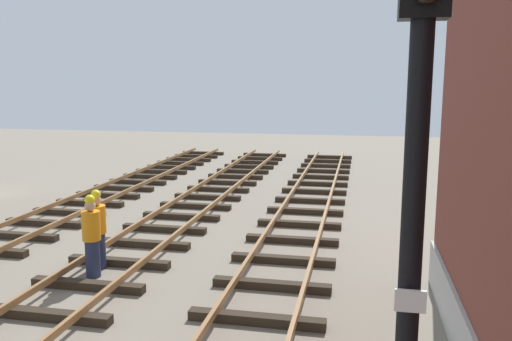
% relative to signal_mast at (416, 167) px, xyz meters
% --- Properties ---
extents(signal_mast, '(0.36, 0.40, 5.84)m').
position_rel_signal_mast_xyz_m(signal_mast, '(0.00, 0.00, 0.00)').
color(signal_mast, black).
rests_on(signal_mast, ground).
extents(track_worker_foreground, '(0.40, 0.40, 1.87)m').
position_rel_signal_mast_xyz_m(track_worker_foreground, '(-6.31, 6.52, -2.71)').
color(track_worker_foreground, '#262D4C').
rests_on(track_worker_foreground, ground).
extents(track_worker_distant, '(0.40, 0.40, 1.87)m').
position_rel_signal_mast_xyz_m(track_worker_distant, '(-6.18, 6.00, -2.71)').
color(track_worker_distant, '#262D4C').
rests_on(track_worker_distant, ground).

